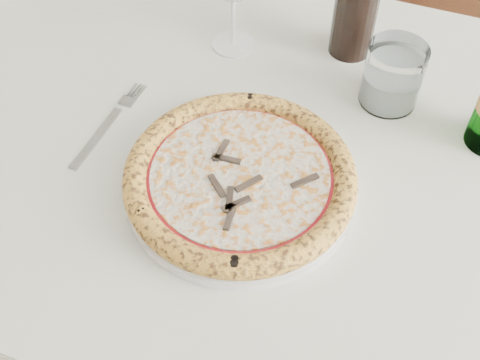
% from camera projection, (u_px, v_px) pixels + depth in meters
% --- Properties ---
extents(floor, '(5.00, 6.00, 0.02)m').
position_uv_depth(floor, '(370.00, 333.00, 1.50)').
color(floor, '#53535B').
rests_on(floor, ground).
extents(dining_table, '(1.45, 0.92, 0.76)m').
position_uv_depth(dining_table, '(267.00, 180.00, 0.94)').
color(dining_table, brown).
rests_on(dining_table, floor).
extents(chair_far, '(0.51, 0.51, 0.93)m').
position_uv_depth(chair_far, '(419.00, 12.00, 1.45)').
color(chair_far, brown).
rests_on(chair_far, floor).
extents(plate, '(0.31, 0.31, 0.02)m').
position_uv_depth(plate, '(240.00, 185.00, 0.81)').
color(plate, white).
rests_on(plate, dining_table).
extents(pizza, '(0.31, 0.31, 0.03)m').
position_uv_depth(pizza, '(240.00, 177.00, 0.79)').
color(pizza, '#DEAD7E').
rests_on(pizza, plate).
extents(fork, '(0.02, 0.18, 0.00)m').
position_uv_depth(fork, '(107.00, 126.00, 0.89)').
color(fork, '#A4A4A4').
rests_on(fork, dining_table).
extents(tumbler, '(0.09, 0.09, 0.10)m').
position_uv_depth(tumbler, '(392.00, 79.00, 0.89)').
color(tumbler, white).
rests_on(tumbler, dining_table).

